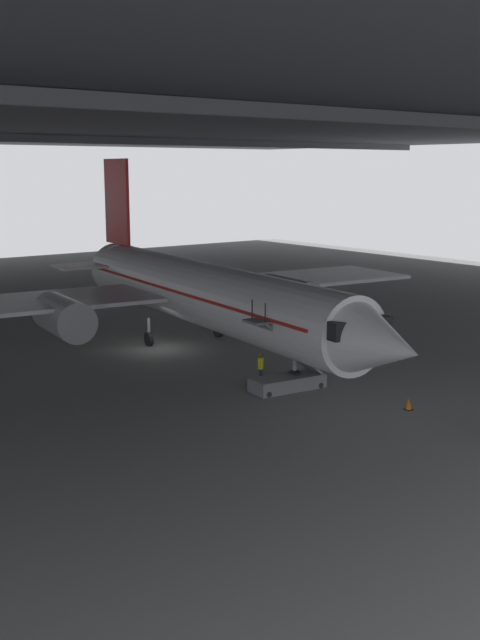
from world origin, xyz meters
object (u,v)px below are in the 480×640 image
object	(u,v)px
boarding_stairs	(286,376)
crew_worker_by_stairs	(261,366)
airplane_main	(200,293)
traffic_cone_orange	(409,404)

from	to	relation	value
boarding_stairs	crew_worker_by_stairs	world-z (taller)	boarding_stairs
airplane_main	crew_worker_by_stairs	xyz separation A→B (m)	(-2.23, -8.89, -2.55)
airplane_main	boarding_stairs	world-z (taller)	airplane_main
airplane_main	boarding_stairs	bearing A→B (deg)	-99.64
airplane_main	traffic_cone_orange	world-z (taller)	airplane_main
airplane_main	traffic_cone_orange	size ratio (longest dim) A/B	63.59
boarding_stairs	crew_worker_by_stairs	size ratio (longest dim) A/B	2.78
traffic_cone_orange	crew_worker_by_stairs	bearing A→B (deg)	110.46
airplane_main	crew_worker_by_stairs	world-z (taller)	airplane_main
airplane_main	boarding_stairs	distance (m)	10.93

